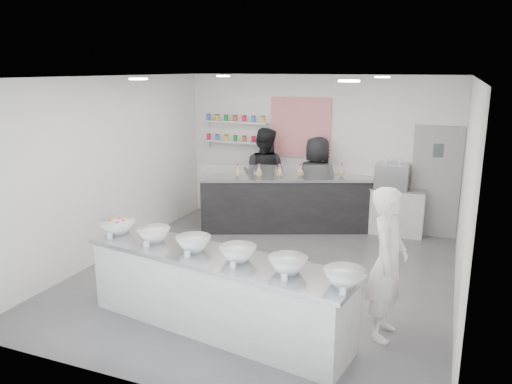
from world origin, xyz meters
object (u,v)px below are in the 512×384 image
woman_prep (388,264)px  staff_right (316,183)px  back_bar (289,204)px  prep_counter (216,292)px  espresso_ledge (391,211)px  staff_left (264,176)px  espresso_machine (392,176)px

woman_prep → staff_right: bearing=29.0°
back_bar → staff_right: size_ratio=1.88×
prep_counter → espresso_ledge: prep_counter is taller
staff_left → prep_counter: bearing=106.2°
prep_counter → staff_right: 4.32m
back_bar → woman_prep: (2.30, -3.39, 0.38)m
woman_prep → staff_left: staff_left is taller
prep_counter → staff_left: bearing=112.8°
espresso_machine → staff_right: 1.44m
woman_prep → staff_right: 4.13m
back_bar → espresso_ledge: bearing=-7.8°
prep_counter → woman_prep: (1.93, 0.60, 0.44)m
prep_counter → staff_left: (-1.01, 4.27, 0.51)m
back_bar → woman_prep: bearing=-78.0°
espresso_ledge → staff_left: size_ratio=0.62×
espresso_machine → staff_right: bearing=-172.7°
woman_prep → staff_right: size_ratio=0.99×
espresso_ledge → espresso_machine: espresso_machine is taller
espresso_machine → woman_prep: (0.44, -3.87, -0.23)m
espresso_machine → back_bar: bearing=-165.5°
prep_counter → woman_prep: bearing=26.7°
espresso_machine → espresso_ledge: bearing=0.0°
back_bar → staff_left: 0.83m
woman_prep → back_bar: bearing=36.5°
back_bar → staff_right: 0.67m
staff_right → espresso_machine: bearing=-164.6°
prep_counter → staff_left: 4.41m
woman_prep → staff_left: bearing=41.1°
espresso_machine → woman_prep: 3.90m
woman_prep → staff_right: staff_right is taller
staff_right → staff_left: bearing=9.4°
back_bar → espresso_ledge: size_ratio=2.83×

